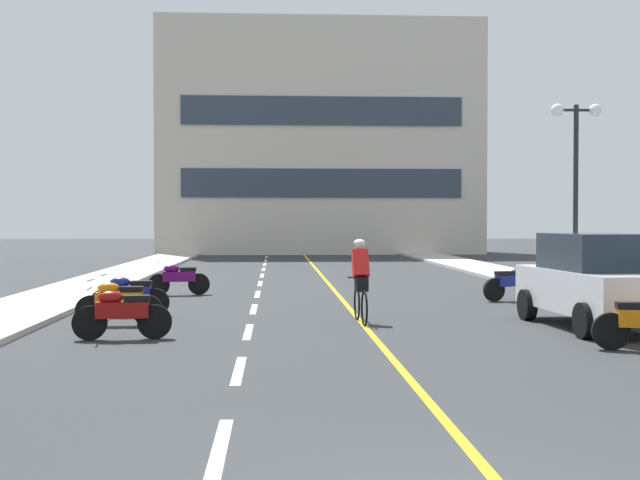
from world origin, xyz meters
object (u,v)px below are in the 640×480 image
(street_lamp_mid, at_px, (576,154))
(cyclist_rider, at_px, (361,279))
(motorcycle_4, at_px, (118,302))
(motorcycle_7, at_px, (178,278))
(motorcycle_6, at_px, (513,282))
(motorcycle_3, at_px, (122,313))
(motorcycle_5, at_px, (129,295))
(parked_car_near, at_px, (596,281))

(street_lamp_mid, distance_m, cyclist_rider, 9.94)
(street_lamp_mid, xyz_separation_m, cyclist_rider, (-6.82, -6.54, -3.07))
(motorcycle_4, height_order, motorcycle_7, same)
(motorcycle_6, bearing_deg, motorcycle_7, 166.64)
(motorcycle_3, distance_m, motorcycle_7, 8.71)
(street_lamp_mid, bearing_deg, cyclist_rider, -136.18)
(motorcycle_3, bearing_deg, street_lamp_mid, 38.02)
(motorcycle_7, bearing_deg, motorcycle_5, -95.20)
(motorcycle_4, bearing_deg, street_lamp_mid, 30.19)
(street_lamp_mid, height_order, motorcycle_5, street_lamp_mid)
(motorcycle_4, relative_size, motorcycle_6, 1.04)
(motorcycle_6, bearing_deg, motorcycle_5, -161.82)
(motorcycle_3, bearing_deg, parked_car_near, 7.13)
(motorcycle_5, bearing_deg, motorcycle_7, 84.80)
(motorcycle_4, bearing_deg, cyclist_rider, 2.67)
(street_lamp_mid, distance_m, motorcycle_3, 14.65)
(street_lamp_mid, relative_size, motorcycle_4, 3.10)
(street_lamp_mid, height_order, motorcycle_4, street_lamp_mid)
(motorcycle_4, relative_size, motorcycle_5, 1.00)
(motorcycle_3, height_order, cyclist_rider, cyclist_rider)
(motorcycle_4, distance_m, motorcycle_7, 6.72)
(street_lamp_mid, relative_size, motorcycle_6, 3.22)
(cyclist_rider, bearing_deg, motorcycle_4, -177.33)
(parked_car_near, xyz_separation_m, motorcycle_6, (-0.05, 5.51, -0.44))
(motorcycle_5, height_order, motorcycle_7, same)
(cyclist_rider, bearing_deg, motorcycle_6, 45.04)
(street_lamp_mid, relative_size, parked_car_near, 1.23)
(parked_car_near, height_order, motorcycle_3, parked_car_near)
(street_lamp_mid, bearing_deg, motorcycle_4, -149.81)
(motorcycle_7, bearing_deg, cyclist_rider, -55.79)
(parked_car_near, bearing_deg, motorcycle_7, 139.33)
(parked_car_near, relative_size, motorcycle_5, 2.53)
(motorcycle_4, xyz_separation_m, motorcycle_6, (9.21, 4.62, 0.00))
(parked_car_near, distance_m, motorcycle_6, 5.53)
(motorcycle_4, bearing_deg, parked_car_near, -5.50)
(parked_car_near, relative_size, motorcycle_7, 2.53)
(motorcycle_4, xyz_separation_m, cyclist_rider, (4.81, 0.22, 0.41))
(motorcycle_3, distance_m, motorcycle_5, 3.61)
(street_lamp_mid, relative_size, cyclist_rider, 2.98)
(parked_car_near, distance_m, motorcycle_3, 8.91)
(motorcycle_4, bearing_deg, motorcycle_7, 86.56)
(motorcycle_3, bearing_deg, motorcycle_7, 90.14)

